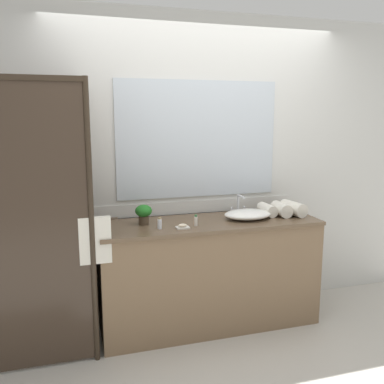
% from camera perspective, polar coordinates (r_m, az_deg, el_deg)
% --- Properties ---
extents(ground_plane, '(8.00, 8.00, 0.00)m').
position_cam_1_polar(ground_plane, '(3.73, 2.32, -17.54)').
color(ground_plane, '#B7B2A8').
extents(wall_back_with_mirror, '(4.40, 0.06, 2.60)m').
position_cam_1_polar(wall_back_with_mirror, '(3.65, 0.71, 3.47)').
color(wall_back_with_mirror, silver).
rests_on(wall_back_with_mirror, ground_plane).
extents(vanity_cabinet, '(1.80, 0.58, 0.90)m').
position_cam_1_polar(vanity_cabinet, '(3.55, 2.32, -11.03)').
color(vanity_cabinet, brown).
rests_on(vanity_cabinet, ground_plane).
extents(shower_enclosure, '(1.20, 0.59, 2.00)m').
position_cam_1_polar(shower_enclosure, '(3.02, -19.89, -4.12)').
color(shower_enclosure, '#2D2319').
rests_on(shower_enclosure, ground_plane).
extents(sink_basin, '(0.40, 0.29, 0.08)m').
position_cam_1_polar(sink_basin, '(3.50, 7.65, -3.05)').
color(sink_basin, white).
rests_on(sink_basin, vanity_cabinet).
extents(faucet, '(0.17, 0.15, 0.17)m').
position_cam_1_polar(faucet, '(3.67, 6.39, -2.05)').
color(faucet, silver).
rests_on(faucet, vanity_cabinet).
extents(potted_plant, '(0.13, 0.13, 0.16)m').
position_cam_1_polar(potted_plant, '(3.30, -6.65, -2.84)').
color(potted_plant, '#473828').
rests_on(potted_plant, vanity_cabinet).
extents(soap_dish, '(0.10, 0.07, 0.04)m').
position_cam_1_polar(soap_dish, '(3.18, -1.30, -4.76)').
color(soap_dish, silver).
rests_on(soap_dish, vanity_cabinet).
extents(amenity_bottle_lotion, '(0.03, 0.03, 0.09)m').
position_cam_1_polar(amenity_bottle_lotion, '(3.17, -4.46, -4.32)').
color(amenity_bottle_lotion, silver).
rests_on(amenity_bottle_lotion, vanity_cabinet).
extents(amenity_bottle_body_wash, '(0.03, 0.03, 0.09)m').
position_cam_1_polar(amenity_bottle_body_wash, '(3.25, 0.53, -3.94)').
color(amenity_bottle_body_wash, silver).
rests_on(amenity_bottle_body_wash, vanity_cabinet).
extents(rolled_towel_near_edge, '(0.16, 0.26, 0.12)m').
position_cam_1_polar(rolled_towel_near_edge, '(3.69, 13.70, -2.20)').
color(rolled_towel_near_edge, silver).
rests_on(rolled_towel_near_edge, vanity_cabinet).
extents(rolled_towel_middle, '(0.12, 0.22, 0.11)m').
position_cam_1_polar(rolled_towel_middle, '(3.64, 12.17, -2.34)').
color(rolled_towel_middle, silver).
rests_on(rolled_towel_middle, vanity_cabinet).
extents(rolled_towel_far_edge, '(0.10, 0.21, 0.10)m').
position_cam_1_polar(rolled_towel_far_edge, '(3.64, 10.26, -2.41)').
color(rolled_towel_far_edge, silver).
rests_on(rolled_towel_far_edge, vanity_cabinet).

